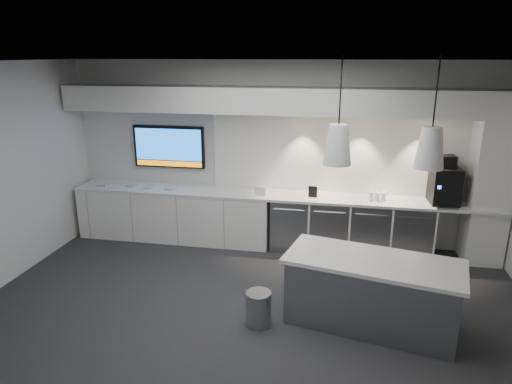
% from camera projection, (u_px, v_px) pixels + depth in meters
% --- Properties ---
extents(floor, '(7.00, 7.00, 0.00)m').
position_uv_depth(floor, '(250.00, 315.00, 5.62)').
color(floor, '#2A2A2C').
rests_on(floor, ground).
extents(ceiling, '(7.00, 7.00, 0.00)m').
position_uv_depth(ceiling, '(248.00, 62.00, 4.75)').
color(ceiling, black).
rests_on(ceiling, wall_back).
extents(wall_back, '(7.00, 0.00, 7.00)m').
position_uv_depth(wall_back, '(279.00, 154.00, 7.53)').
color(wall_back, silver).
rests_on(wall_back, floor).
extents(wall_front, '(7.00, 0.00, 7.00)m').
position_uv_depth(wall_front, '(169.00, 319.00, 2.83)').
color(wall_front, silver).
rests_on(wall_front, floor).
extents(back_counter, '(6.80, 0.65, 0.04)m').
position_uv_depth(back_counter, '(276.00, 195.00, 7.41)').
color(back_counter, white).
rests_on(back_counter, left_base_cabinets).
extents(left_base_cabinets, '(3.30, 0.63, 0.86)m').
position_uv_depth(left_base_cabinets, '(175.00, 215.00, 7.85)').
color(left_base_cabinets, white).
rests_on(left_base_cabinets, floor).
extents(fridge_unit_a, '(0.60, 0.61, 0.85)m').
position_uv_depth(fridge_unit_a, '(291.00, 222.00, 7.50)').
color(fridge_unit_a, gray).
rests_on(fridge_unit_a, floor).
extents(fridge_unit_b, '(0.60, 0.61, 0.85)m').
position_uv_depth(fridge_unit_b, '(329.00, 225.00, 7.38)').
color(fridge_unit_b, gray).
rests_on(fridge_unit_b, floor).
extents(fridge_unit_c, '(0.60, 0.61, 0.85)m').
position_uv_depth(fridge_unit_c, '(369.00, 228.00, 7.27)').
color(fridge_unit_c, gray).
rests_on(fridge_unit_c, floor).
extents(fridge_unit_d, '(0.60, 0.61, 0.85)m').
position_uv_depth(fridge_unit_d, '(410.00, 230.00, 7.16)').
color(fridge_unit_d, gray).
rests_on(fridge_unit_d, floor).
extents(backsplash, '(4.60, 0.03, 1.30)m').
position_uv_depth(backsplash, '(353.00, 154.00, 7.29)').
color(backsplash, white).
rests_on(backsplash, wall_back).
extents(soffit, '(6.90, 0.60, 0.40)m').
position_uv_depth(soffit, '(277.00, 100.00, 6.99)').
color(soffit, white).
rests_on(soffit, wall_back).
extents(column, '(0.55, 0.55, 2.60)m').
position_uv_depth(column, '(490.00, 180.00, 6.74)').
color(column, white).
rests_on(column, floor).
extents(wall_tv, '(1.25, 0.07, 0.72)m').
position_uv_depth(wall_tv, '(169.00, 147.00, 7.80)').
color(wall_tv, black).
rests_on(wall_tv, wall_back).
extents(island, '(2.12, 1.26, 0.84)m').
position_uv_depth(island, '(371.00, 292.00, 5.30)').
color(island, gray).
rests_on(island, floor).
extents(bin, '(0.33, 0.33, 0.42)m').
position_uv_depth(bin, '(259.00, 309.00, 5.36)').
color(bin, gray).
rests_on(bin, floor).
extents(coffee_machine, '(0.43, 0.59, 0.74)m').
position_uv_depth(coffee_machine, '(445.00, 184.00, 6.88)').
color(coffee_machine, black).
rests_on(coffee_machine, back_counter).
extents(sign_black, '(0.14, 0.04, 0.18)m').
position_uv_depth(sign_black, '(313.00, 192.00, 7.22)').
color(sign_black, black).
rests_on(sign_black, back_counter).
extents(sign_white, '(0.18, 0.04, 0.14)m').
position_uv_depth(sign_white, '(260.00, 191.00, 7.31)').
color(sign_white, white).
rests_on(sign_white, back_counter).
extents(cup_cluster, '(0.25, 0.16, 0.14)m').
position_uv_depth(cup_cluster, '(377.00, 196.00, 7.07)').
color(cup_cluster, white).
rests_on(cup_cluster, back_counter).
extents(tray_a, '(0.18, 0.18, 0.02)m').
position_uv_depth(tray_a, '(102.00, 185.00, 7.86)').
color(tray_a, '#B0B0B0').
rests_on(tray_a, back_counter).
extents(tray_b, '(0.19, 0.19, 0.02)m').
position_uv_depth(tray_b, '(132.00, 186.00, 7.84)').
color(tray_b, '#B0B0B0').
rests_on(tray_b, back_counter).
extents(tray_c, '(0.18, 0.18, 0.02)m').
position_uv_depth(tray_c, '(148.00, 187.00, 7.73)').
color(tray_c, '#B0B0B0').
rests_on(tray_c, back_counter).
extents(tray_d, '(0.20, 0.20, 0.02)m').
position_uv_depth(tray_d, '(170.00, 188.00, 7.67)').
color(tray_d, '#B0B0B0').
rests_on(tray_d, back_counter).
extents(pendant_left, '(0.31, 0.31, 1.14)m').
position_uv_depth(pendant_left, '(338.00, 144.00, 4.88)').
color(pendant_left, white).
rests_on(pendant_left, ceiling).
extents(pendant_right, '(0.31, 0.31, 1.14)m').
position_uv_depth(pendant_right, '(430.00, 148.00, 4.71)').
color(pendant_right, white).
rests_on(pendant_right, ceiling).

